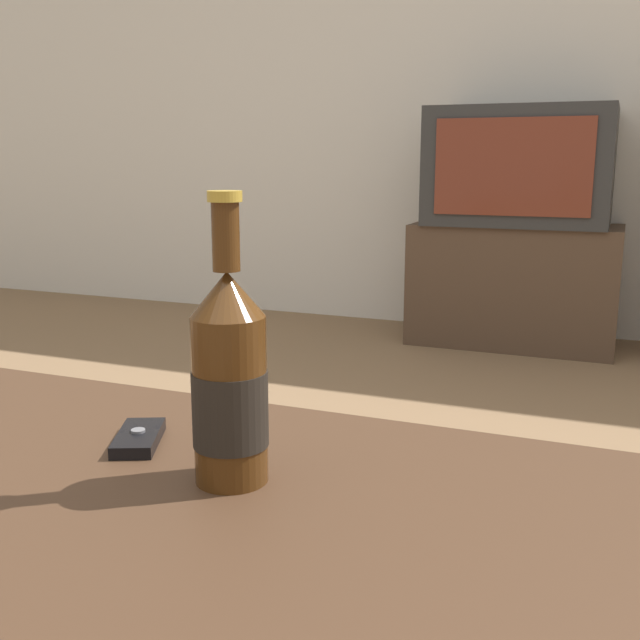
% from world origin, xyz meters
% --- Properties ---
extents(back_wall, '(8.00, 0.05, 2.60)m').
position_xyz_m(back_wall, '(0.00, 3.02, 1.30)').
color(back_wall, silver).
rests_on(back_wall, ground_plane).
extents(coffee_table, '(1.28, 0.65, 0.48)m').
position_xyz_m(coffee_table, '(0.00, 0.00, 0.41)').
color(coffee_table, '#422B1C').
rests_on(coffee_table, ground_plane).
extents(tv_stand, '(0.85, 0.41, 0.52)m').
position_xyz_m(tv_stand, '(-0.05, 2.74, 0.26)').
color(tv_stand, '#4C3828').
rests_on(tv_stand, ground_plane).
extents(television, '(0.74, 0.46, 0.48)m').
position_xyz_m(television, '(-0.05, 2.74, 0.76)').
color(television, '#2D2D2D').
rests_on(television, tv_stand).
extents(beer_bottle, '(0.07, 0.07, 0.28)m').
position_xyz_m(beer_bottle, '(0.03, 0.10, 0.58)').
color(beer_bottle, '#47280F').
rests_on(beer_bottle, coffee_table).
extents(cell_phone, '(0.08, 0.10, 0.02)m').
position_xyz_m(cell_phone, '(-0.11, 0.14, 0.49)').
color(cell_phone, black).
rests_on(cell_phone, coffee_table).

